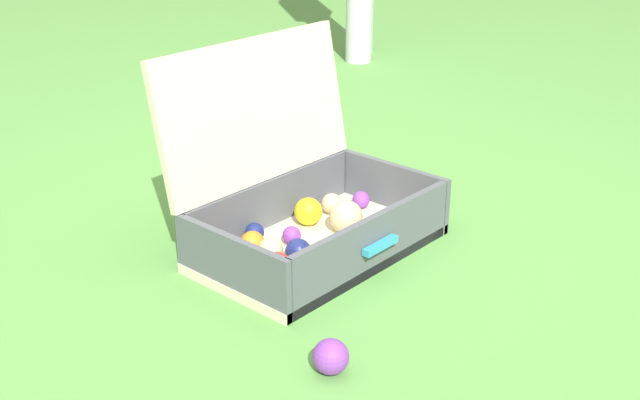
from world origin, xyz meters
TOP-DOWN VIEW (x-y plane):
  - ground_plane at (0.00, 0.00)m, footprint 16.00×16.00m
  - open_suitcase at (-0.01, -0.01)m, footprint 0.60×0.45m
  - stray_ball_on_grass at (-0.36, -0.41)m, footprint 0.07×0.07m

SIDE VIEW (x-z plane):
  - ground_plane at x=0.00m, z-range 0.00..0.00m
  - stray_ball_on_grass at x=-0.36m, z-range 0.00..0.07m
  - open_suitcase at x=-0.01m, z-range -0.13..0.36m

